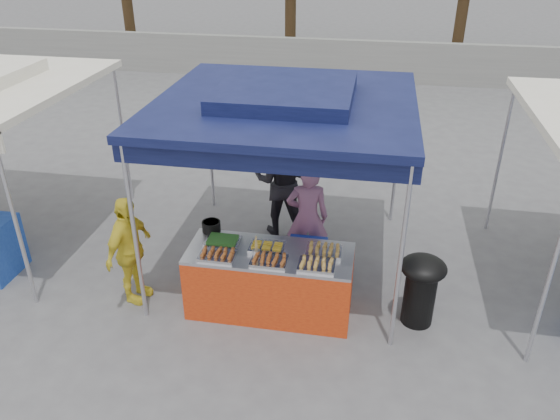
% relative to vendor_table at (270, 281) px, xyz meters
% --- Properties ---
extents(ground_plane, '(80.00, 80.00, 0.00)m').
position_rel_vendor_table_xyz_m(ground_plane, '(0.00, 0.10, -0.43)').
color(ground_plane, '#5A5A5D').
extents(back_wall, '(40.00, 0.25, 1.20)m').
position_rel_vendor_table_xyz_m(back_wall, '(0.00, 11.10, 0.17)').
color(back_wall, gray).
rests_on(back_wall, ground_plane).
extents(main_canopy, '(3.20, 3.20, 2.57)m').
position_rel_vendor_table_xyz_m(main_canopy, '(0.00, 1.07, 1.94)').
color(main_canopy, silver).
rests_on(main_canopy, ground_plane).
extents(vendor_table, '(2.00, 0.80, 0.85)m').
position_rel_vendor_table_xyz_m(vendor_table, '(0.00, 0.00, 0.00)').
color(vendor_table, red).
rests_on(vendor_table, ground_plane).
extents(food_tray_fl, '(0.42, 0.30, 0.07)m').
position_rel_vendor_table_xyz_m(food_tray_fl, '(-0.58, -0.23, 0.46)').
color(food_tray_fl, silver).
rests_on(food_tray_fl, vendor_table).
extents(food_tray_fm, '(0.42, 0.30, 0.07)m').
position_rel_vendor_table_xyz_m(food_tray_fm, '(0.04, -0.23, 0.46)').
color(food_tray_fm, silver).
rests_on(food_tray_fm, vendor_table).
extents(food_tray_fr, '(0.42, 0.30, 0.07)m').
position_rel_vendor_table_xyz_m(food_tray_fr, '(0.59, -0.22, 0.46)').
color(food_tray_fr, silver).
rests_on(food_tray_fr, vendor_table).
extents(food_tray_bl, '(0.42, 0.30, 0.07)m').
position_rel_vendor_table_xyz_m(food_tray_bl, '(-0.60, 0.09, 0.46)').
color(food_tray_bl, silver).
rests_on(food_tray_bl, vendor_table).
extents(food_tray_bm, '(0.42, 0.30, 0.07)m').
position_rel_vendor_table_xyz_m(food_tray_bm, '(-0.04, 0.05, 0.46)').
color(food_tray_bm, silver).
rests_on(food_tray_bm, vendor_table).
extents(food_tray_br, '(0.42, 0.30, 0.07)m').
position_rel_vendor_table_xyz_m(food_tray_br, '(0.64, 0.09, 0.46)').
color(food_tray_br, silver).
rests_on(food_tray_br, vendor_table).
extents(cooking_pot, '(0.24, 0.24, 0.14)m').
position_rel_vendor_table_xyz_m(cooking_pot, '(-0.83, 0.35, 0.49)').
color(cooking_pot, black).
rests_on(cooking_pot, vendor_table).
extents(skewer_cup, '(0.08, 0.08, 0.10)m').
position_rel_vendor_table_xyz_m(skewer_cup, '(-0.13, -0.14, 0.48)').
color(skewer_cup, silver).
rests_on(skewer_cup, vendor_table).
extents(wok_burner, '(0.54, 0.54, 0.92)m').
position_rel_vendor_table_xyz_m(wok_burner, '(1.81, 0.09, 0.12)').
color(wok_burner, black).
rests_on(wok_burner, ground_plane).
extents(crate_left, '(0.56, 0.39, 0.34)m').
position_rel_vendor_table_xyz_m(crate_left, '(-0.27, 0.71, -0.26)').
color(crate_left, '#142DA3').
rests_on(crate_left, ground_plane).
extents(crate_right, '(0.53, 0.37, 0.32)m').
position_rel_vendor_table_xyz_m(crate_right, '(0.38, 0.67, -0.26)').
color(crate_right, '#142DA3').
rests_on(crate_right, ground_plane).
extents(crate_stacked, '(0.50, 0.35, 0.30)m').
position_rel_vendor_table_xyz_m(crate_stacked, '(0.38, 0.67, 0.05)').
color(crate_stacked, '#142DA3').
rests_on(crate_stacked, crate_right).
extents(vendor_woman, '(0.63, 0.47, 1.58)m').
position_rel_vendor_table_xyz_m(vendor_woman, '(0.32, 1.03, 0.36)').
color(vendor_woman, '#8A587C').
rests_on(vendor_woman, ground_plane).
extents(helper_man, '(0.87, 0.68, 1.76)m').
position_rel_vendor_table_xyz_m(helper_man, '(-0.19, 1.93, 0.45)').
color(helper_man, black).
rests_on(helper_man, ground_plane).
extents(customer_person, '(0.51, 0.90, 1.45)m').
position_rel_vendor_table_xyz_m(customer_person, '(-1.76, -0.09, 0.30)').
color(customer_person, yellow).
rests_on(customer_person, ground_plane).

